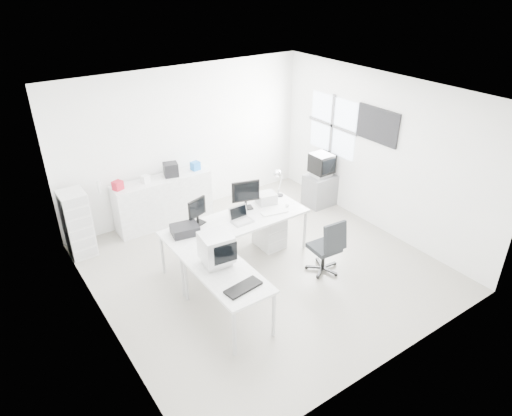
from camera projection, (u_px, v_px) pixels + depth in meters
floor at (263, 267)px, 7.41m from camera, size 5.00×5.00×0.01m
ceiling at (265, 95)px, 6.08m from camera, size 5.00×5.00×0.01m
back_wall at (186, 141)px, 8.55m from camera, size 5.00×0.02×2.80m
left_wall at (95, 241)px, 5.49m from camera, size 0.02×5.00×2.80m
right_wall at (379, 154)px, 8.00m from camera, size 0.02×5.00×2.80m
window at (332, 125)px, 8.76m from camera, size 0.02×1.20×1.10m
wall_picture at (378, 125)px, 7.82m from camera, size 0.04×0.90×0.60m
main_desk at (237, 240)px, 7.42m from camera, size 2.40×0.80×0.75m
side_desk at (227, 295)px, 6.20m from camera, size 0.70×1.40×0.75m
drawer_pedestal at (269, 230)px, 7.84m from camera, size 0.40×0.50×0.60m
inkjet_printer at (185, 230)px, 6.85m from camera, size 0.45×0.38×0.14m
lcd_monitor_small at (197, 212)px, 7.04m from camera, size 0.39×0.29×0.43m
lcd_monitor_large at (246, 195)px, 7.48m from camera, size 0.50×0.31×0.48m
laptop at (242, 216)px, 7.14m from camera, size 0.36×0.37×0.24m
white_keyboard at (275, 212)px, 7.45m from camera, size 0.46×0.23×0.02m
white_mouse at (287, 205)px, 7.63m from camera, size 0.06×0.06×0.06m
laser_printer at (266, 198)px, 7.73m from camera, size 0.36×0.33×0.18m
desk_lamp at (280, 185)px, 7.91m from camera, size 0.16×0.16×0.42m
crt_monitor at (216, 251)px, 6.10m from camera, size 0.40×0.40×0.42m
black_keyboard at (243, 287)px, 5.72m from camera, size 0.52×0.26×0.03m
office_chair at (324, 245)px, 7.11m from camera, size 0.59×0.59×0.95m
tv_cabinet at (320, 190)px, 9.20m from camera, size 0.58×0.47×0.63m
crt_tv at (322, 165)px, 8.94m from camera, size 0.50×0.48×0.45m
sideboard at (164, 201)px, 8.47m from camera, size 1.82×0.46×0.91m
clutter_box_a at (118, 185)px, 7.82m from camera, size 0.20×0.19×0.16m
clutter_box_b at (145, 179)px, 8.08m from camera, size 0.17×0.16×0.14m
clutter_box_c at (171, 170)px, 8.30m from camera, size 0.30×0.28×0.25m
clutter_box_d at (195, 166)px, 8.57m from camera, size 0.17×0.16×0.16m
clutter_bottle at (99, 187)px, 7.68m from camera, size 0.07×0.07×0.22m
filing_cabinet at (77, 224)px, 7.50m from camera, size 0.40×0.48×1.14m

